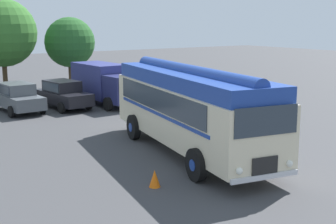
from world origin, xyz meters
The scene contains 8 objects.
ground_plane centered at (0.00, 0.00, 0.00)m, with size 120.00×120.00×0.00m, color #3D3D3F.
vintage_bus centered at (-0.20, 0.67, 1.89)m, with size 4.28×10.37×3.49m.
car_near_left centered at (-3.22, 12.96, 0.85)m, with size 2.14×4.29×1.66m.
car_mid_left centered at (-0.64, 12.58, 0.85)m, with size 2.35×4.38×1.66m.
box_van centered at (2.10, 12.51, 1.36)m, with size 2.53×5.85×2.50m.
tree_centre centered at (-2.29, 18.90, 4.43)m, with size 4.60×4.60×6.66m.
tree_right_of_centre centered at (2.24, 18.17, 3.72)m, with size 3.57×3.57×5.42m.
traffic_cone centered at (-3.46, -1.83, 0.28)m, with size 0.36×0.36×0.55m, color orange.
Camera 1 is at (-11.03, -13.63, 5.15)m, focal length 50.00 mm.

